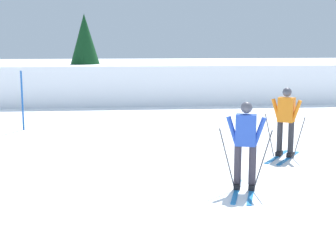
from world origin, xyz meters
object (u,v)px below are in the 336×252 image
object	(u,v)px
skier_orange	(286,120)
trail_marker_pole	(22,101)
skier_blue	(246,141)
conifer_far_right	(85,50)

from	to	relation	value
skier_orange	trail_marker_pole	distance (m)	8.37
skier_blue	conifer_far_right	distance (m)	14.98
skier_orange	trail_marker_pole	bearing A→B (deg)	147.98
skier_blue	conifer_far_right	xyz separation A→B (m)	(-3.91, 14.39, 1.41)
skier_orange	conifer_far_right	world-z (taller)	conifer_far_right
skier_blue	skier_orange	bearing A→B (deg)	57.29
skier_orange	trail_marker_pole	world-z (taller)	trail_marker_pole
skier_blue	trail_marker_pole	world-z (taller)	trail_marker_pole
skier_blue	conifer_far_right	bearing A→B (deg)	105.19
trail_marker_pole	conifer_far_right	world-z (taller)	conifer_far_right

